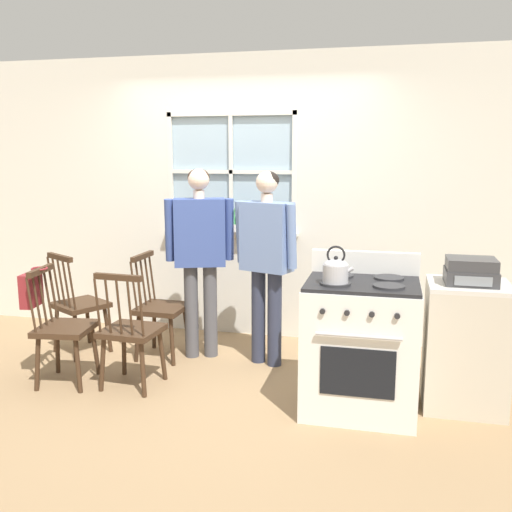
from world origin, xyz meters
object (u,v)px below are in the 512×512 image
at_px(chair_near_wall, 78,306).
at_px(chair_center_cluster, 130,332).
at_px(kettle, 336,270).
at_px(stereo, 471,271).
at_px(chair_by_window, 63,329).
at_px(side_counter, 465,346).
at_px(chair_near_stove, 160,309).
at_px(person_teen_center, 267,251).
at_px(handbag, 31,289).
at_px(person_elderly_left, 200,246).
at_px(stove, 361,345).
at_px(potted_plant, 236,222).

distance_m(chair_near_wall, chair_center_cluster, 0.99).
relative_size(kettle, stereo, 0.73).
height_order(chair_by_window, chair_near_wall, same).
distance_m(chair_by_window, side_counter, 3.01).
height_order(chair_near_stove, person_teen_center, person_teen_center).
bearing_deg(handbag, stereo, 4.91).
height_order(chair_near_stove, side_counter, chair_near_stove).
xyz_separation_m(chair_by_window, stereo, (2.99, 0.25, 0.55)).
relative_size(chair_by_window, chair_center_cluster, 1.00).
height_order(kettle, handbag, kettle).
bearing_deg(person_elderly_left, side_counter, -33.48).
distance_m(chair_near_stove, handbag, 1.10).
height_order(side_counter, stereo, stereo).
height_order(chair_near_wall, person_teen_center, person_teen_center).
bearing_deg(person_teen_center, stove, -21.74).
distance_m(chair_near_wall, person_elderly_left, 1.24).
height_order(person_elderly_left, kettle, person_elderly_left).
bearing_deg(potted_plant, side_counter, -30.68).
xyz_separation_m(person_elderly_left, stereo, (2.14, -0.56, -0.01)).
bearing_deg(chair_near_stove, stereo, -99.34).
bearing_deg(chair_by_window, kettle, -99.39).
bearing_deg(person_teen_center, chair_center_cluster, -122.23).
bearing_deg(side_counter, chair_near_stove, 169.76).
bearing_deg(chair_by_window, potted_plant, -41.66).
height_order(chair_center_cluster, person_elderly_left, person_elderly_left).
relative_size(chair_center_cluster, potted_plant, 3.18).
distance_m(person_teen_center, stereo, 1.63).
relative_size(chair_near_wall, potted_plant, 3.18).
bearing_deg(potted_plant, chair_center_cluster, -107.82).
distance_m(chair_near_wall, handbag, 0.74).
bearing_deg(person_teen_center, stereo, 0.70).
bearing_deg(chair_near_stove, kettle, -115.23).
xyz_separation_m(chair_by_window, handbag, (-0.23, -0.03, 0.31)).
distance_m(chair_by_window, chair_near_stove, 0.88).
bearing_deg(chair_near_wall, chair_by_window, 140.94).
bearing_deg(potted_plant, chair_by_window, -124.54).
height_order(handbag, side_counter, handbag).
distance_m(chair_center_cluster, side_counter, 2.46).
bearing_deg(person_elderly_left, stereo, -34.01).
relative_size(stove, potted_plant, 3.74).
bearing_deg(handbag, kettle, -1.32).
xyz_separation_m(chair_near_wall, chair_center_cluster, (0.79, -0.59, 0.00)).
bearing_deg(chair_near_stove, side_counter, -98.88).
bearing_deg(stereo, side_counter, 90.00).
distance_m(person_teen_center, side_counter, 1.70).
distance_m(chair_by_window, person_elderly_left, 1.30).
bearing_deg(chair_near_wall, side_counter, -156.31).
height_order(person_teen_center, kettle, person_teen_center).
xyz_separation_m(chair_near_stove, person_teen_center, (0.95, 0.05, 0.54)).
distance_m(chair_near_wall, chair_near_stove, 0.75).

